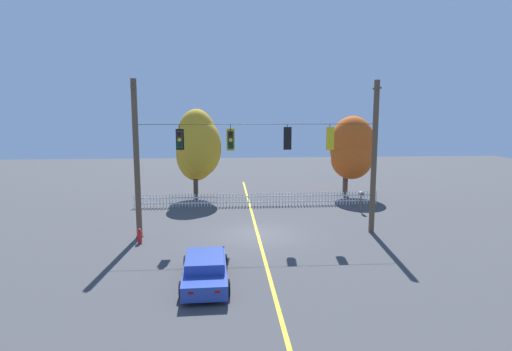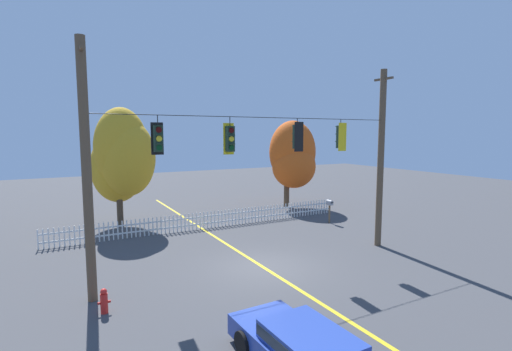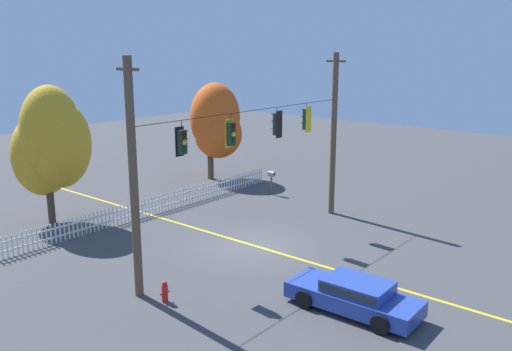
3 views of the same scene
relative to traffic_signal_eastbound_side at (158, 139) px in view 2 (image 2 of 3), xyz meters
The scene contains 12 objects.
ground 6.76m from the traffic_signal_eastbound_side, ahead, with size 80.00×80.00×0.00m, color #424244.
lane_centerline_stripe 6.76m from the traffic_signal_eastbound_side, ahead, with size 0.16×36.00×0.01m, color gold.
signal_support_span 4.30m from the traffic_signal_eastbound_side, ahead, with size 13.26×1.10×8.48m.
traffic_signal_eastbound_side is the anchor object (origin of this frame).
traffic_signal_northbound_secondary 2.71m from the traffic_signal_eastbound_side, ahead, with size 0.43×0.38×1.43m.
traffic_signal_southbound_primary 5.78m from the traffic_signal_eastbound_side, ahead, with size 0.43×0.38×1.38m.
traffic_signal_westbound_side 8.12m from the traffic_signal_eastbound_side, ahead, with size 0.43×0.38×1.40m.
white_picket_fence 9.86m from the traffic_signal_eastbound_side, 56.58° to the left, with size 17.63×0.06×0.97m.
autumn_maple_near_fence 9.94m from the traffic_signal_eastbound_side, 87.92° to the left, with size 3.53×3.74×6.98m.
autumn_maple_mid 16.25m from the traffic_signal_eastbound_side, 39.28° to the left, with size 3.62×3.45×6.45m.
fire_hydrant 5.47m from the traffic_signal_eastbound_side, 151.20° to the right, with size 0.38×0.22×0.78m.
roadside_mailbox 13.23m from the traffic_signal_eastbound_side, 22.60° to the left, with size 0.25×0.44×1.43m.
Camera 2 is at (-7.41, -13.04, 5.48)m, focal length 26.45 mm.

